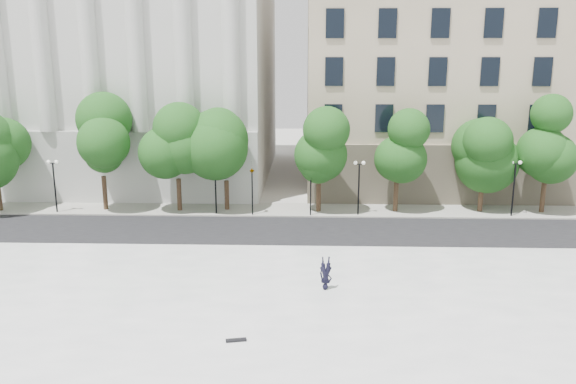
% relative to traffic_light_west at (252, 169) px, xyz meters
% --- Properties ---
extents(ground, '(160.00, 160.00, 0.00)m').
position_rel_traffic_light_west_xyz_m(ground, '(2.16, -22.30, -3.66)').
color(ground, '#B6B3AC').
rests_on(ground, ground).
extents(plaza, '(44.00, 22.00, 0.45)m').
position_rel_traffic_light_west_xyz_m(plaza, '(2.16, -19.30, -3.44)').
color(plaza, white).
rests_on(plaza, ground).
extents(street, '(60.00, 8.00, 0.02)m').
position_rel_traffic_light_west_xyz_m(street, '(2.16, -4.30, -3.65)').
color(street, black).
rests_on(street, ground).
extents(far_sidewalk, '(60.00, 4.00, 0.12)m').
position_rel_traffic_light_west_xyz_m(far_sidewalk, '(2.16, 1.70, -3.60)').
color(far_sidewalk, '#A09D94').
rests_on(far_sidewalk, ground).
extents(building_west, '(31.50, 27.65, 25.60)m').
position_rel_traffic_light_west_xyz_m(building_west, '(-14.84, 16.27, 9.23)').
color(building_west, '#BBBBB7').
rests_on(building_west, ground).
extents(building_east, '(36.00, 26.15, 23.00)m').
position_rel_traffic_light_west_xyz_m(building_east, '(22.16, 16.61, 7.48)').
color(building_east, '#C2AF94').
rests_on(building_east, ground).
extents(traffic_light_west, '(0.48, 1.68, 4.17)m').
position_rel_traffic_light_west_xyz_m(traffic_light_west, '(0.00, 0.00, 0.00)').
color(traffic_light_west, black).
rests_on(traffic_light_west, ground).
extents(traffic_light_east, '(0.67, 1.73, 4.18)m').
position_rel_traffic_light_west_xyz_m(traffic_light_east, '(4.40, 0.00, 0.02)').
color(traffic_light_east, black).
rests_on(traffic_light_east, ground).
extents(person_lying, '(0.62, 1.69, 0.46)m').
position_rel_traffic_light_west_xyz_m(person_lying, '(5.05, -15.01, -2.98)').
color(person_lying, black).
rests_on(person_lying, plaza).
extents(skateboard, '(0.86, 0.37, 0.09)m').
position_rel_traffic_light_west_xyz_m(skateboard, '(1.26, -20.44, -3.17)').
color(skateboard, black).
rests_on(skateboard, plaza).
extents(street_trees, '(45.96, 5.19, 7.44)m').
position_rel_traffic_light_west_xyz_m(street_trees, '(1.68, 1.32, 1.27)').
color(street_trees, '#382619').
rests_on(street_trees, ground).
extents(lamp_posts, '(35.63, 0.28, 4.34)m').
position_rel_traffic_light_west_xyz_m(lamp_posts, '(2.48, 0.30, -0.72)').
color(lamp_posts, black).
rests_on(lamp_posts, ground).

